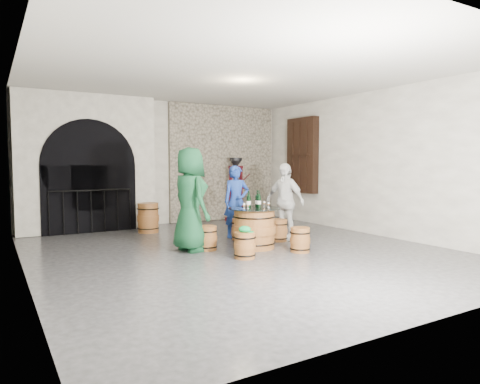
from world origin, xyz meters
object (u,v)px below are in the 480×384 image
wine_bottle_left (249,201)px  corking_press (236,184)px  side_barrel (148,218)px  barrel_table (254,228)px  person_white (285,201)px  wine_bottle_center (259,201)px  barrel_stool_right (279,230)px  person_blue (236,202)px  barrel_stool_near_right (300,240)px  person_green (190,199)px  wine_bottle_right (257,200)px  barrel_stool_near_left (245,245)px  barrel_stool_far (241,229)px  barrel_stool_left (207,238)px

wine_bottle_left → corking_press: (1.72, 3.44, 0.12)m
side_barrel → corking_press: 2.90m
barrel_table → side_barrel: (-1.14, 2.77, -0.04)m
person_white → wine_bottle_center: bearing=-80.5°
person_white → wine_bottle_center: person_white is taller
barrel_stool_right → person_blue: person_blue is taller
barrel_stool_near_right → person_green: size_ratio=0.24×
person_white → wine_bottle_right: person_white is taller
person_white → wine_bottle_right: bearing=-84.1°
wine_bottle_center → person_white: bearing=26.4°
barrel_stool_near_left → wine_bottle_left: (0.49, 0.67, 0.67)m
wine_bottle_right → corking_press: 3.72m
barrel_stool_far → corking_press: size_ratio=0.26×
side_barrel → wine_bottle_right: bearing=-65.6°
side_barrel → barrel_table: bearing=-67.7°
barrel_stool_far → person_white: size_ratio=0.28×
barrel_table → side_barrel: size_ratio=1.46×
barrel_stool_right → corking_press: (0.78, 3.10, 0.79)m
barrel_stool_near_right → wine_bottle_center: size_ratio=1.37×
barrel_stool_right → person_white: bearing=23.3°
wine_bottle_left → wine_bottle_center: same height
wine_bottle_left → barrel_table: bearing=-5.3°
barrel_stool_near_left → person_blue: person_blue is taller
barrel_stool_near_left → barrel_table: bearing=47.2°
barrel_stool_near_right → wine_bottle_left: bearing=130.6°
barrel_stool_right → barrel_table: bearing=-156.7°
person_blue → person_white: person_white is taller
barrel_stool_near_left → person_blue: bearing=63.8°
side_barrel → barrel_stool_left: bearing=-83.3°
barrel_stool_far → wine_bottle_left: (-0.33, -0.86, 0.67)m
barrel_table → barrel_stool_near_right: 0.91m
barrel_stool_near_right → wine_bottle_right: size_ratio=1.37×
barrel_table → person_green: person_green is taller
barrel_stool_near_left → wine_bottle_left: bearing=53.7°
barrel_stool_near_right → corking_press: (1.08, 4.18, 0.79)m
barrel_stool_near_right → person_white: (0.52, 1.17, 0.58)m
wine_bottle_left → corking_press: corking_press is taller
person_white → corking_press: (0.56, 3.01, 0.21)m
barrel_stool_near_left → person_green: person_green is taller
side_barrel → corking_press: corking_press is taller
person_green → barrel_stool_right: bearing=-96.1°
barrel_stool_near_right → wine_bottle_right: bearing=118.2°
barrel_stool_far → person_white: (0.82, -0.42, 0.58)m
person_white → wine_bottle_right: 1.02m
barrel_stool_right → corking_press: 3.29m
person_blue → corking_press: size_ratio=0.89×
barrel_stool_right → wine_bottle_center: bearing=-152.7°
barrel_table → person_white: person_white is taller
barrel_stool_near_right → barrel_stool_far: bearing=100.7°
person_blue → side_barrel: person_blue is taller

